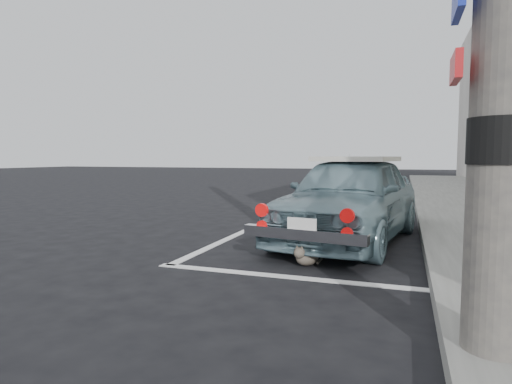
% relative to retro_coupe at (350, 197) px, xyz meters
% --- Properties ---
extents(ground, '(80.00, 80.00, 0.00)m').
position_rel_retro_coupe_xyz_m(ground, '(-0.82, -1.64, -0.64)').
color(ground, black).
rests_on(ground, ground).
extents(building_far, '(3.50, 10.00, 8.00)m').
position_rel_retro_coupe_xyz_m(building_far, '(5.53, 18.36, 3.36)').
color(building_far, '#B5ADA4').
rests_on(building_far, ground).
extents(pline_rear, '(3.00, 0.12, 0.01)m').
position_rel_retro_coupe_xyz_m(pline_rear, '(-0.32, -2.14, -0.63)').
color(pline_rear, silver).
rests_on(pline_rear, ground).
extents(pline_front, '(3.00, 0.12, 0.01)m').
position_rel_retro_coupe_xyz_m(pline_front, '(-0.32, 4.86, -0.63)').
color(pline_front, silver).
rests_on(pline_front, ground).
extents(pline_side, '(0.12, 7.00, 0.01)m').
position_rel_retro_coupe_xyz_m(pline_side, '(-1.72, 1.36, -0.63)').
color(pline_side, silver).
rests_on(pline_side, ground).
extents(retro_coupe, '(2.04, 3.88, 1.26)m').
position_rel_retro_coupe_xyz_m(retro_coupe, '(0.00, 0.00, 0.00)').
color(retro_coupe, '#72939E').
rests_on(retro_coupe, ground).
extents(cat, '(0.33, 0.43, 0.25)m').
position_rel_retro_coupe_xyz_m(cat, '(-0.27, -1.62, -0.52)').
color(cat, '#6D6253').
rests_on(cat, ground).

